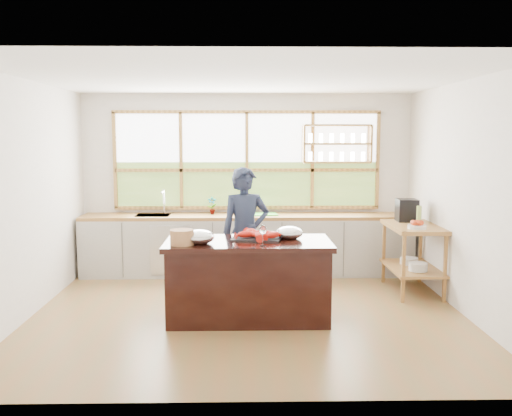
{
  "coord_description": "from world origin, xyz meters",
  "views": [
    {
      "loc": [
        -0.04,
        -6.47,
        2.05
      ],
      "look_at": [
        0.1,
        0.15,
        1.23
      ],
      "focal_mm": 40.0,
      "sensor_mm": 36.0,
      "label": 1
    }
  ],
  "objects_px": {
    "cook": "(245,234)",
    "wicker_basket": "(182,237)",
    "espresso_machine": "(407,210)",
    "island": "(248,280)"
  },
  "relations": [
    {
      "from": "cook",
      "to": "wicker_basket",
      "type": "xyz_separation_m",
      "value": [
        -0.68,
        -1.03,
        0.14
      ]
    },
    {
      "from": "wicker_basket",
      "to": "cook",
      "type": "bearing_deg",
      "value": 56.46
    },
    {
      "from": "island",
      "to": "cook",
      "type": "relative_size",
      "value": 1.1
    },
    {
      "from": "island",
      "to": "espresso_machine",
      "type": "xyz_separation_m",
      "value": [
        2.19,
        1.43,
        0.6
      ]
    },
    {
      "from": "cook",
      "to": "wicker_basket",
      "type": "height_order",
      "value": "cook"
    },
    {
      "from": "cook",
      "to": "wicker_basket",
      "type": "distance_m",
      "value": 1.25
    },
    {
      "from": "cook",
      "to": "espresso_machine",
      "type": "distance_m",
      "value": 2.32
    },
    {
      "from": "island",
      "to": "espresso_machine",
      "type": "bearing_deg",
      "value": 33.23
    },
    {
      "from": "island",
      "to": "espresso_machine",
      "type": "height_order",
      "value": "espresso_machine"
    },
    {
      "from": "espresso_machine",
      "to": "wicker_basket",
      "type": "distance_m",
      "value": 3.34
    }
  ]
}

